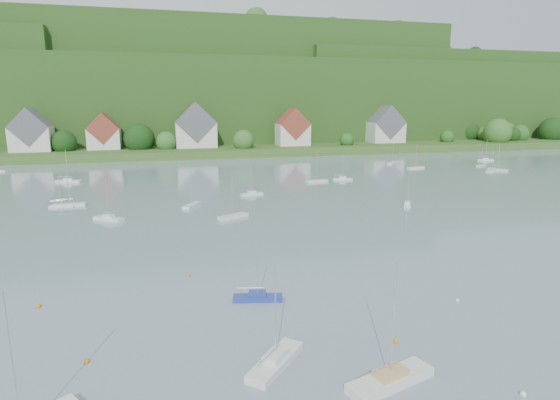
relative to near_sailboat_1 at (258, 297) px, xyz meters
name	(u,v)px	position (x,y,z in m)	size (l,w,h in m)	color
far_shore_strip	(183,148)	(-0.61, 156.02, 1.09)	(600.00, 60.00, 3.00)	#2E511E
forested_ridge	(176,99)	(-0.21, 224.59, 22.48)	(620.00, 181.22, 69.89)	#1B3A12
village_building_0	(31,133)	(-55.61, 143.02, 9.11)	(14.00, 10.40, 16.00)	silver
village_building_1	(104,134)	(-30.61, 145.02, 8.35)	(12.00, 9.36, 14.00)	silver
village_building_2	(196,129)	(4.39, 144.02, 9.86)	(16.00, 11.44, 18.00)	silver
village_building_3	(293,130)	(44.39, 142.02, 9.02)	(13.00, 10.40, 15.50)	silver
village_building_4	(386,128)	(89.39, 146.02, 9.18)	(15.00, 10.40, 16.50)	silver
near_sailboat_1	(258,297)	(0.00, 0.00, 0.00)	(5.41, 2.50, 7.05)	navy
near_sailboat_2	(390,378)	(6.59, -17.08, 0.08)	(7.50, 4.05, 9.75)	silver
near_sailboat_3	(276,360)	(-1.12, -12.53, 0.05)	(5.77, 6.10, 8.87)	silver
mooring_buoy_0	(87,363)	(-15.87, -8.33, -0.41)	(0.45, 0.45, 0.45)	orange
mooring_buoy_1	(523,396)	(15.20, -20.72, -0.41)	(0.47, 0.47, 0.47)	white
mooring_buoy_2	(396,343)	(9.97, -11.70, -0.41)	(0.46, 0.46, 0.46)	orange
mooring_buoy_3	(189,276)	(-6.73, 8.89, -0.41)	(0.44, 0.44, 0.44)	orange
mooring_buoy_4	(458,301)	(20.52, -5.53, -0.41)	(0.39, 0.39, 0.39)	white
mooring_buoy_5	(39,307)	(-22.22, 3.98, -0.41)	(0.48, 0.48, 0.48)	orange
far_sailboat_cluster	(260,182)	(15.28, 70.42, -0.04)	(197.37, 78.40, 8.71)	silver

